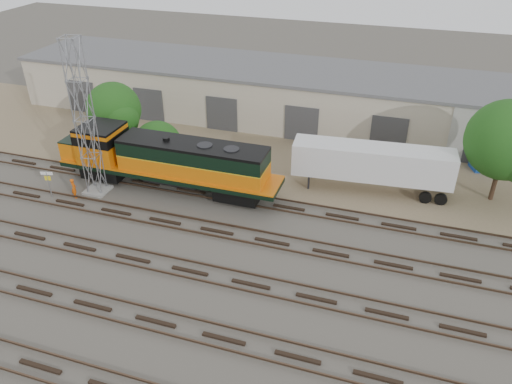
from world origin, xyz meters
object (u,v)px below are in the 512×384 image
(semi_trailer, at_px, (376,164))
(worker, at_px, (74,188))
(locomotive, at_px, (165,160))
(signal_tower, at_px, (85,122))

(semi_trailer, bearing_deg, worker, -164.29)
(locomotive, relative_size, worker, 10.96)
(locomotive, relative_size, semi_trailer, 1.46)
(worker, bearing_deg, signal_tower, -88.22)
(semi_trailer, bearing_deg, locomotive, -168.48)
(locomotive, xyz_separation_m, semi_trailer, (15.68, 4.64, -0.11))
(signal_tower, xyz_separation_m, worker, (-1.10, -1.35, -5.03))
(locomotive, bearing_deg, semi_trailer, 16.47)
(locomotive, height_order, semi_trailer, locomotive)
(worker, height_order, semi_trailer, semi_trailer)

